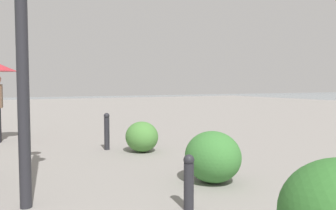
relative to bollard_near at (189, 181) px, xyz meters
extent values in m
cylinder|color=#232328|center=(0.95, 1.71, 1.65)|extent=(0.14, 0.14, 3.99)
cylinder|color=#232328|center=(0.00, 0.00, -0.07)|extent=(0.12, 0.12, 0.56)
sphere|color=#232328|center=(0.00, 0.00, 0.25)|extent=(0.13, 0.13, 0.13)
cylinder|color=#232328|center=(4.06, -0.25, 0.02)|extent=(0.12, 0.12, 0.73)
sphere|color=#232328|center=(4.06, -0.25, 0.42)|extent=(0.13, 0.13, 0.13)
ellipsoid|color=#477F38|center=(3.47, -0.85, -0.01)|extent=(0.78, 0.71, 0.67)
ellipsoid|color=#387533|center=(0.82, -0.90, 0.04)|extent=(0.91, 0.82, 0.78)
camera|label=1|loc=(-3.45, 2.04, 1.14)|focal=36.80mm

